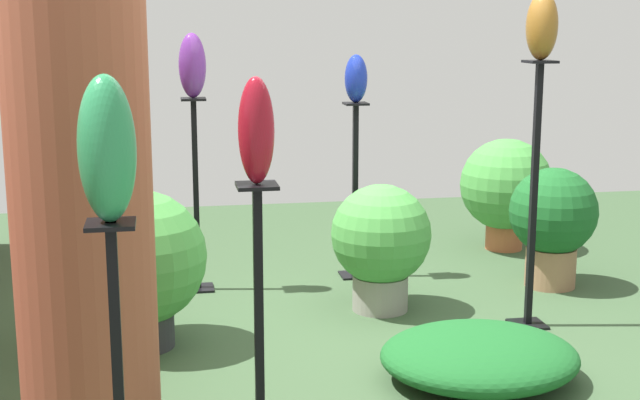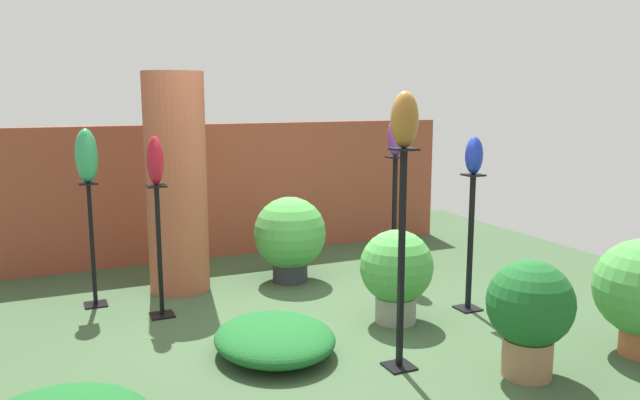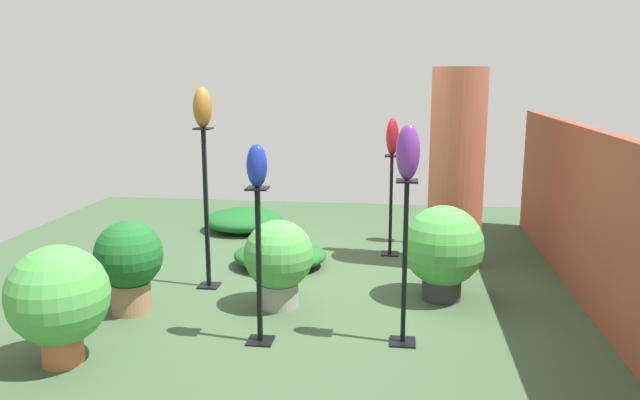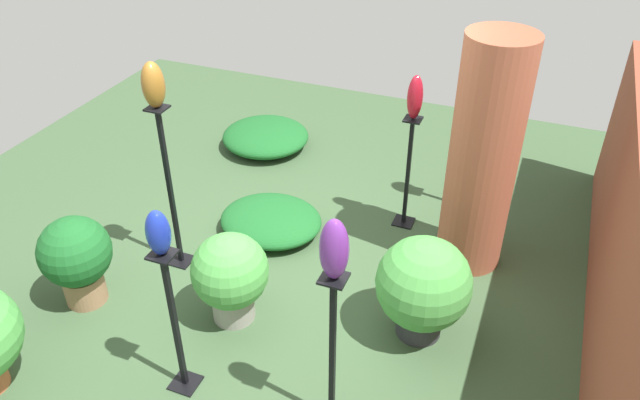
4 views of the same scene
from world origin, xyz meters
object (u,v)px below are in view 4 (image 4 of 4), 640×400
at_px(art_vase_jade, 486,83).
at_px(art_vase_violet, 334,249).
at_px(potted_plant_mid_left, 230,275).
at_px(potted_plant_mid_right, 423,286).
at_px(pedestal_ruby, 408,178).
at_px(pedestal_bronze, 171,196).
at_px(pedestal_violet, 332,359).
at_px(art_vase_ruby, 415,97).
at_px(pedestal_jade, 473,164).
at_px(art_vase_cobalt, 158,233).
at_px(art_vase_bronze, 153,85).
at_px(pedestal_cobalt, 176,329).
at_px(potted_plant_near_pillar, 76,256).
at_px(brick_pillar, 483,158).

height_order(art_vase_jade, art_vase_violet, art_vase_violet).
height_order(potted_plant_mid_left, potted_plant_mid_right, potted_plant_mid_right).
bearing_deg(pedestal_ruby, pedestal_bronze, -52.23).
relative_size(pedestal_violet, art_vase_violet, 3.10).
bearing_deg(art_vase_ruby, pedestal_jade, 133.65).
bearing_deg(potted_plant_mid_right, pedestal_violet, -19.11).
xyz_separation_m(art_vase_jade, potted_plant_mid_right, (1.91, -0.03, -0.89)).
distance_m(art_vase_violet, art_vase_cobalt, 1.11).
height_order(pedestal_bronze, art_vase_cobalt, pedestal_bronze).
bearing_deg(pedestal_jade, art_vase_cobalt, -25.88).
bearing_deg(art_vase_bronze, pedestal_ruby, 127.77).
distance_m(pedestal_bronze, art_vase_jade, 3.01).
height_order(pedestal_jade, art_vase_bronze, art_vase_bronze).
relative_size(pedestal_cobalt, potted_plant_mid_right, 1.39).
height_order(pedestal_ruby, potted_plant_mid_right, pedestal_ruby).
bearing_deg(pedestal_jade, art_vase_jade, 0.00).
distance_m(pedestal_jade, art_vase_bronze, 3.18).
relative_size(art_vase_jade, potted_plant_mid_right, 0.54).
relative_size(art_vase_violet, art_vase_cobalt, 1.28).
xyz_separation_m(art_vase_ruby, art_vase_jade, (-0.51, 0.53, 0.01)).
bearing_deg(art_vase_ruby, pedestal_violet, 3.55).
relative_size(art_vase_ruby, potted_plant_mid_left, 0.52).
relative_size(art_vase_cobalt, potted_plant_mid_right, 0.37).
distance_m(art_vase_bronze, potted_plant_mid_right, 2.58).
bearing_deg(potted_plant_near_pillar, art_vase_violet, 81.74).
bearing_deg(potted_plant_mid_left, pedestal_violet, 60.16).
xyz_separation_m(pedestal_bronze, art_vase_bronze, (0.00, -0.00, 1.02)).
height_order(pedestal_cobalt, art_vase_bronze, art_vase_bronze).
bearing_deg(art_vase_bronze, potted_plant_near_pillar, -32.69).
xyz_separation_m(art_vase_ruby, potted_plant_near_pillar, (2.08, -2.21, -0.90)).
bearing_deg(brick_pillar, potted_plant_mid_left, -47.78).
xyz_separation_m(art_vase_bronze, potted_plant_mid_right, (0.05, 2.25, -1.26)).
distance_m(pedestal_cobalt, art_vase_violet, 1.45).
height_order(art_vase_cobalt, art_vase_bronze, art_vase_bronze).
bearing_deg(brick_pillar, pedestal_ruby, -113.76).
bearing_deg(art_vase_jade, potted_plant_mid_left, -32.79).
bearing_deg(potted_plant_mid_left, art_vase_cobalt, -0.07).
height_order(pedestal_bronze, art_vase_bronze, art_vase_bronze).
bearing_deg(art_vase_bronze, pedestal_cobalt, 33.38).
bearing_deg(brick_pillar, art_vase_jade, -168.82).
height_order(pedestal_ruby, potted_plant_near_pillar, pedestal_ruby).
distance_m(brick_pillar, pedestal_ruby, 0.93).
distance_m(pedestal_jade, pedestal_bronze, 2.94).
bearing_deg(art_vase_ruby, art_vase_violet, 3.55).
xyz_separation_m(pedestal_ruby, art_vase_jade, (-0.51, 0.53, 0.85)).
height_order(pedestal_cobalt, pedestal_bronze, pedestal_bronze).
relative_size(art_vase_jade, art_vase_bronze, 1.26).
distance_m(pedestal_violet, art_vase_cobalt, 1.37).
xyz_separation_m(brick_pillar, art_vase_violet, (2.12, -0.54, 0.43)).
xyz_separation_m(pedestal_bronze, potted_plant_near_pillar, (0.73, -0.47, -0.25)).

